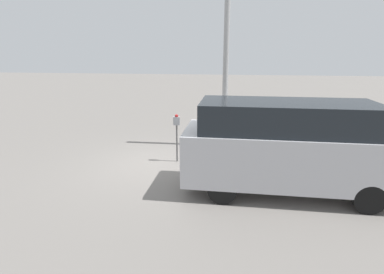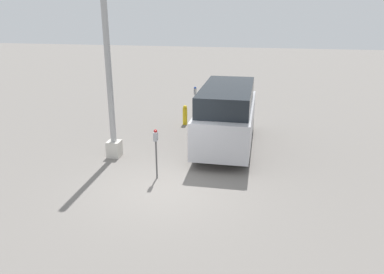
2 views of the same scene
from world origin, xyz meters
name	(u,v)px [view 1 (image 1 of 2)]	position (x,y,z in m)	size (l,w,h in m)	color
ground_plane	(158,164)	(0.00, 0.00, 0.00)	(80.00, 80.00, 0.00)	slate
parking_meter_near	(177,127)	(0.53, 0.37, 1.13)	(0.21, 0.13, 1.53)	#4C4C4C
lamp_post	(225,81)	(1.92, 2.26, 2.39)	(0.44, 0.44, 6.30)	beige
parked_van	(289,145)	(3.60, -1.38, 1.21)	(5.05, 1.86, 2.26)	#B2B2B7
fire_hydrant	(358,154)	(6.02, 0.65, 0.43)	(0.20, 0.20, 0.85)	gold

